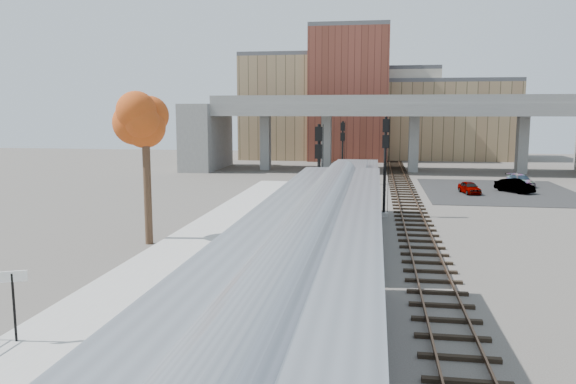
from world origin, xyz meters
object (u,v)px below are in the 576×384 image
(locomotive, at_px, (352,201))
(signal_mast_near, at_px, (319,181))
(coach, at_px, (303,350))
(car_b, at_px, (515,186))
(signal_mast_far, at_px, (342,154))
(car_c, at_px, (520,180))
(tree, at_px, (145,125))
(car_a, at_px, (469,188))
(signal_mast_mid, at_px, (385,167))

(locomotive, bearing_deg, signal_mast_near, 155.38)
(coach, height_order, signal_mast_near, signal_mast_near)
(car_b, bearing_deg, signal_mast_far, 131.57)
(signal_mast_far, bearing_deg, coach, -87.49)
(locomotive, relative_size, signal_mast_far, 2.90)
(signal_mast_near, bearing_deg, car_c, 54.60)
(tree, bearing_deg, car_b, 43.96)
(signal_mast_near, xyz_separation_m, car_a, (12.05, 19.10, -2.71))
(locomotive, distance_m, car_b, 25.82)
(signal_mast_mid, xyz_separation_m, signal_mast_far, (-4.10, 17.95, -0.42))
(locomotive, relative_size, car_b, 4.98)
(car_a, xyz_separation_m, car_b, (4.28, 1.41, 0.07))
(car_c, bearing_deg, locomotive, -134.23)
(signal_mast_mid, relative_size, car_a, 2.19)
(tree, distance_m, car_b, 36.17)
(signal_mast_near, distance_m, signal_mast_mid, 7.58)
(car_b, bearing_deg, car_a, 162.92)
(signal_mast_mid, relative_size, tree, 0.78)
(coach, relative_size, signal_mast_near, 3.69)
(tree, bearing_deg, locomotive, 15.95)
(locomotive, height_order, signal_mast_near, signal_mast_near)
(locomotive, relative_size, signal_mast_mid, 2.66)
(coach, distance_m, car_a, 43.87)
(tree, distance_m, car_a, 32.25)
(coach, height_order, tree, tree)
(car_a, bearing_deg, signal_mast_mid, -133.45)
(locomotive, relative_size, car_a, 5.82)
(locomotive, distance_m, signal_mast_far, 25.38)
(signal_mast_near, relative_size, car_b, 1.77)
(car_a, relative_size, car_b, 0.86)
(coach, relative_size, signal_mast_mid, 3.49)
(coach, xyz_separation_m, signal_mast_mid, (2.00, 29.94, 0.79))
(signal_mast_near, height_order, signal_mast_mid, signal_mast_mid)
(car_b, relative_size, car_c, 0.95)
(tree, bearing_deg, car_a, 47.50)
(tree, height_order, car_c, tree)
(coach, height_order, signal_mast_mid, signal_mast_mid)
(coach, height_order, car_b, coach)
(car_a, xyz_separation_m, car_c, (5.96, 6.25, 0.03))
(coach, distance_m, tree, 22.81)
(signal_mast_near, xyz_separation_m, tree, (-9.33, -4.23, 3.47))
(signal_mast_far, bearing_deg, car_c, 3.29)
(signal_mast_far, relative_size, car_a, 2.01)
(signal_mast_mid, bearing_deg, car_c, 53.76)
(signal_mast_mid, height_order, car_b, signal_mast_mid)
(signal_mast_far, relative_size, car_b, 1.72)
(signal_mast_near, height_order, signal_mast_far, signal_mast_near)
(locomotive, height_order, coach, coach)
(signal_mast_mid, distance_m, car_c, 23.72)
(car_a, bearing_deg, signal_mast_far, 145.13)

